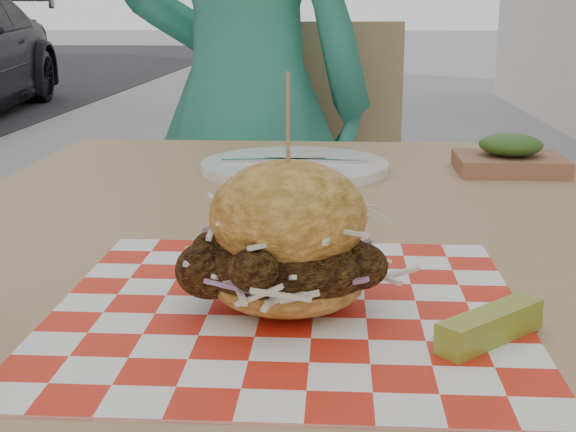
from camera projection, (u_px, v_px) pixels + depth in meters
name	position (u px, v px, depth m)	size (l,w,h in m)	color
diner	(245.00, 102.00, 1.76)	(0.57, 0.37, 1.56)	teal
patio_table	(278.00, 302.00, 0.86)	(0.80, 1.20, 0.75)	tan
patio_chair	(305.00, 201.00, 1.83)	(0.47, 0.48, 0.95)	tan
paper_liner	(288.00, 308.00, 0.62)	(0.36, 0.36, 0.00)	red
sandwich	(288.00, 245.00, 0.61)	(0.16, 0.16, 0.18)	gold
pickle_spear	(490.00, 326.00, 0.56)	(0.10, 0.02, 0.02)	olive
place_setting	(295.00, 166.00, 1.15)	(0.27, 0.27, 0.02)	white
kraft_tray	(510.00, 157.00, 1.14)	(0.15, 0.12, 0.06)	#935F43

